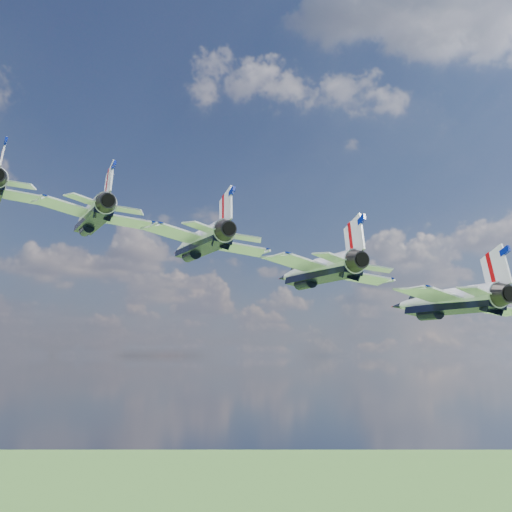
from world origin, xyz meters
TOP-DOWN VIEW (x-y plane):
  - jet_1 at (-8.07, 13.20)m, footprint 15.37×19.15m
  - jet_2 at (-0.26, 4.62)m, footprint 15.37×19.15m
  - jet_3 at (7.54, -3.96)m, footprint 15.37×19.15m
  - jet_4 at (15.35, -12.55)m, footprint 15.37×19.15m

SIDE VIEW (x-z plane):
  - jet_4 at x=15.35m, z-range 132.05..138.96m
  - jet_3 at x=7.54m, z-range 135.16..142.07m
  - jet_2 at x=-0.26m, z-range 138.27..145.19m
  - jet_1 at x=-8.07m, z-range 141.39..148.30m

